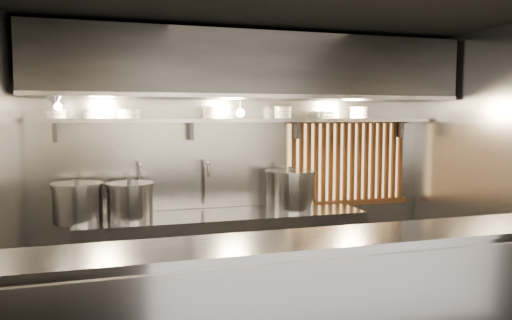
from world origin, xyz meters
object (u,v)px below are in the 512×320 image
pendant_bulb (240,113)px  stock_pot_right (291,190)px  stock_pot_left (78,202)px  heat_lamp (55,100)px  stock_pot_mid (130,201)px

pendant_bulb → stock_pot_right: size_ratio=0.27×
stock_pot_left → stock_pot_right: (2.21, 0.01, 0.02)m
heat_lamp → stock_pot_left: heat_lamp is taller
heat_lamp → stock_pot_mid: 1.20m
stock_pot_left → stock_pot_mid: bearing=-2.8°
stock_pot_right → pendant_bulb: bearing=175.3°
stock_pot_mid → heat_lamp: bearing=-157.5°
heat_lamp → pendant_bulb: 1.83m
stock_pot_left → stock_pot_mid: stock_pot_left is taller
stock_pot_left → stock_pot_right: stock_pot_right is taller
pendant_bulb → stock_pot_left: size_ratio=0.33×
heat_lamp → stock_pot_left: (0.15, 0.29, -0.97)m
stock_pot_left → stock_pot_right: bearing=0.4°
stock_pot_left → stock_pot_mid: 0.49m
stock_pot_left → heat_lamp: bearing=-117.0°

